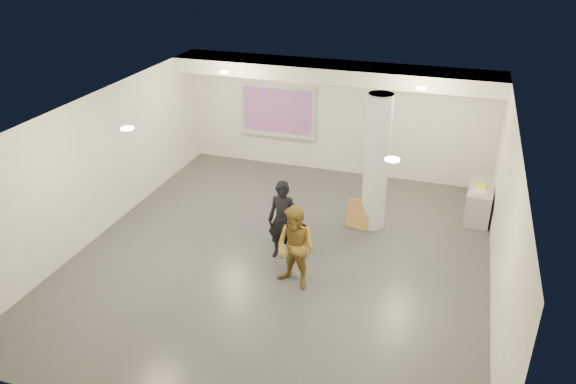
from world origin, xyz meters
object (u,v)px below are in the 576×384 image
(projection_screen, at_px, (277,111))
(woman, at_px, (283,221))
(column, at_px, (376,163))
(man, at_px, (296,248))
(credenza, at_px, (479,202))

(projection_screen, distance_m, woman, 4.80)
(column, distance_m, man, 2.92)
(projection_screen, relative_size, woman, 1.28)
(projection_screen, height_order, credenza, projection_screen)
(projection_screen, bearing_deg, credenza, -15.61)
(projection_screen, bearing_deg, man, -67.99)
(credenza, relative_size, woman, 0.78)
(projection_screen, bearing_deg, woman, -70.02)
(column, distance_m, credenza, 2.75)
(projection_screen, height_order, woman, projection_screen)
(credenza, bearing_deg, woman, -137.31)
(man, bearing_deg, projection_screen, 130.95)
(projection_screen, distance_m, credenza, 5.64)
(projection_screen, xyz_separation_m, credenza, (5.32, -1.49, -1.15))
(column, xyz_separation_m, credenza, (2.22, 1.17, -1.13))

